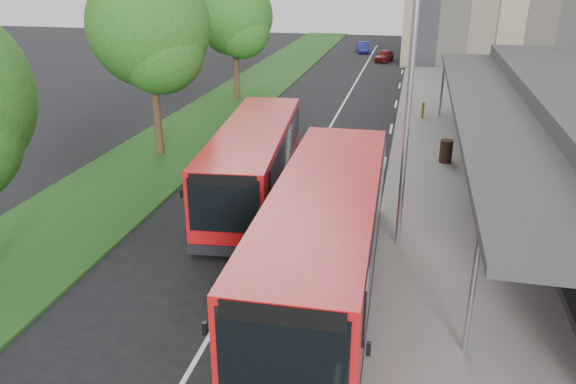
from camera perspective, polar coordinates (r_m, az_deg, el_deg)
name	(u,v)px	position (r m, az deg, el deg)	size (l,w,h in m)	color
ground	(251,264)	(16.88, -3.78, -7.34)	(120.00, 120.00, 0.00)	black
pavement	(440,113)	(35.09, 15.21, 7.80)	(5.00, 80.00, 0.15)	gray
grass_verge	(233,102)	(36.82, -5.62, 9.07)	(5.00, 80.00, 0.10)	#163F14
lane_centre_line	(328,130)	(30.53, 4.11, 6.31)	(0.12, 70.00, 0.01)	silver
kerb_dashes	(394,115)	(34.10, 10.69, 7.67)	(0.12, 56.00, 0.01)	silver
tree_mid	(150,34)	(25.89, -13.83, 15.29)	(5.29, 5.29, 8.49)	#382816
tree_far	(235,21)	(37.04, -5.42, 16.88)	(4.80, 4.80, 7.71)	#382816
lamp_post_near	(406,100)	(16.46, 11.89, 9.13)	(1.44, 0.28, 8.00)	gray
lamp_post_far	(415,28)	(36.25, 12.80, 15.93)	(1.44, 0.28, 8.00)	gray
bus_main	(324,240)	(14.79, 3.72, -4.85)	(3.07, 11.02, 3.10)	#AD091C
bus_second	(254,163)	(20.89, -3.47, 2.95)	(3.50, 10.13, 2.81)	#AD091C
litter_bin	(446,151)	(25.77, 15.75, 4.02)	(0.56, 0.56, 1.00)	#311B14
bollard	(423,110)	(33.17, 13.53, 8.10)	(0.15, 0.15, 0.91)	yellow
car_near	(384,56)	(53.90, 9.76, 13.51)	(1.23, 3.06, 1.04)	#590F0C
car_far	(363,47)	(59.36, 7.60, 14.40)	(1.11, 3.18, 1.05)	navy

